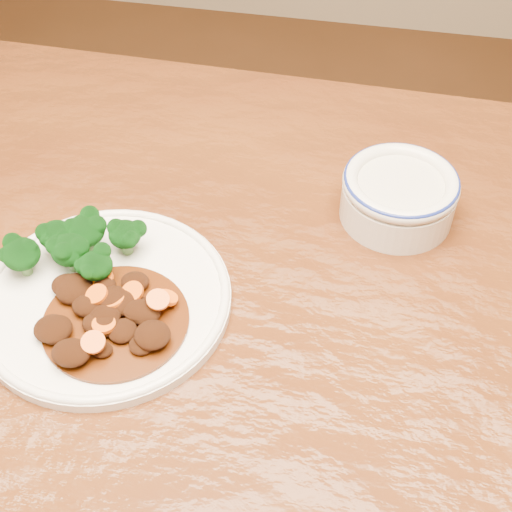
# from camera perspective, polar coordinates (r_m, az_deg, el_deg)

# --- Properties ---
(dining_table) EXTENTS (1.52, 0.94, 0.75)m
(dining_table) POSITION_cam_1_polar(r_m,az_deg,el_deg) (0.76, -0.49, -9.63)
(dining_table) COLOR #53290E
(dining_table) RESTS_ON ground
(dinner_plate) EXTENTS (0.25, 0.25, 0.02)m
(dinner_plate) POSITION_cam_1_polar(r_m,az_deg,el_deg) (0.73, -11.96, -3.33)
(dinner_plate) COLOR white
(dinner_plate) RESTS_ON dining_table
(broccoli_florets) EXTENTS (0.13, 0.08, 0.04)m
(broccoli_florets) POSITION_cam_1_polar(r_m,az_deg,el_deg) (0.75, -14.41, 0.88)
(broccoli_florets) COLOR #558243
(broccoli_florets) RESTS_ON dinner_plate
(mince_stew) EXTENTS (0.15, 0.14, 0.03)m
(mince_stew) POSITION_cam_1_polar(r_m,az_deg,el_deg) (0.70, -11.96, -4.66)
(mince_stew) COLOR #471D07
(mince_stew) RESTS_ON dinner_plate
(dip_bowl) EXTENTS (0.13, 0.13, 0.06)m
(dip_bowl) POSITION_cam_1_polar(r_m,az_deg,el_deg) (0.80, 11.36, 4.87)
(dip_bowl) COLOR silver
(dip_bowl) RESTS_ON dining_table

